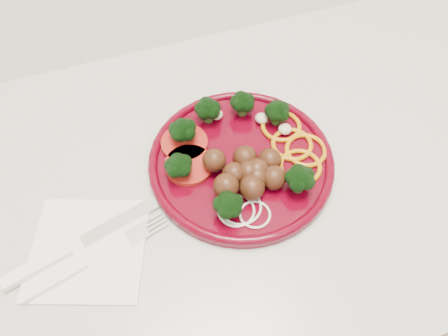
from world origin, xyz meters
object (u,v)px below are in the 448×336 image
object	(u,v)px
napkin	(88,249)
knife	(65,251)
plate	(241,159)
fork	(72,270)

from	to	relation	value
napkin	knife	bearing A→B (deg)	172.15
plate	fork	xyz separation A→B (m)	(-0.26, -0.08, -0.01)
napkin	fork	size ratio (longest dim) A/B	0.74
knife	fork	bearing A→B (deg)	-97.00
fork	plate	bearing A→B (deg)	3.31
plate	knife	bearing A→B (deg)	-168.13
knife	fork	world-z (taller)	knife
knife	napkin	bearing A→B (deg)	-22.66
plate	fork	bearing A→B (deg)	-161.88
plate	knife	world-z (taller)	plate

